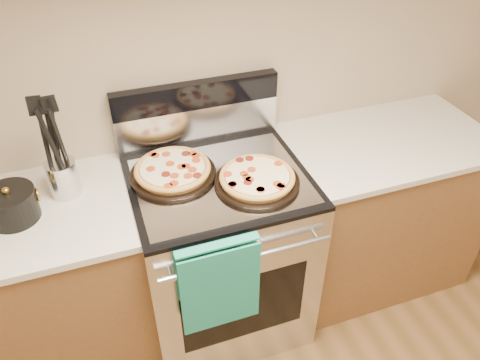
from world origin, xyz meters
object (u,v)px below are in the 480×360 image
object	(u,v)px
saucepan	(12,206)
utensil_crock	(63,178)
pepperoni_pizza_front	(257,179)
range_body	(221,254)
pepperoni_pizza_back	(173,171)

from	to	relation	value
saucepan	utensil_crock	bearing A→B (deg)	25.54
pepperoni_pizza_front	range_body	bearing A→B (deg)	144.05
pepperoni_pizza_back	saucepan	distance (m)	0.63
utensil_crock	pepperoni_pizza_back	bearing A→B (deg)	-6.32
pepperoni_pizza_front	utensil_crock	bearing A→B (deg)	163.84
range_body	utensil_crock	distance (m)	0.83
utensil_crock	saucepan	distance (m)	0.22
range_body	pepperoni_pizza_back	bearing A→B (deg)	158.75
pepperoni_pizza_back	saucepan	bearing A→B (deg)	-175.89
pepperoni_pizza_front	saucepan	distance (m)	0.96
pepperoni_pizza_front	saucepan	bearing A→B (deg)	172.51
pepperoni_pizza_back	pepperoni_pizza_front	world-z (taller)	pepperoni_pizza_back
pepperoni_pizza_back	utensil_crock	bearing A→B (deg)	173.68
utensil_crock	range_body	bearing A→B (deg)	-10.87
pepperoni_pizza_back	utensil_crock	distance (m)	0.44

